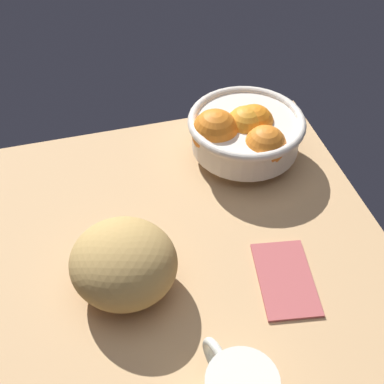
% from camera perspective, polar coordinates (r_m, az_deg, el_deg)
% --- Properties ---
extents(ground_plane, '(0.69, 0.64, 0.03)m').
position_cam_1_polar(ground_plane, '(0.88, -0.02, -7.02)').
color(ground_plane, tan).
extents(fruit_bowl, '(0.21, 0.21, 0.11)m').
position_cam_1_polar(fruit_bowl, '(0.99, 5.55, 6.30)').
color(fruit_bowl, silver).
rests_on(fruit_bowl, ground).
extents(bread_loaf, '(0.21, 0.22, 0.11)m').
position_cam_1_polar(bread_loaf, '(0.79, -7.26, -7.48)').
color(bread_loaf, tan).
rests_on(bread_loaf, ground).
extents(napkin_folded, '(0.15, 0.10, 0.01)m').
position_cam_1_polar(napkin_folded, '(0.84, 9.88, -8.94)').
color(napkin_folded, '#AD4F4F').
rests_on(napkin_folded, ground).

